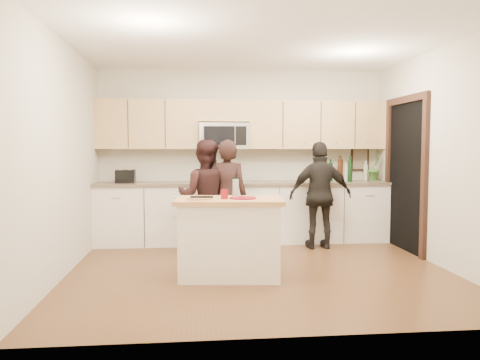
{
  "coord_description": "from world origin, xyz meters",
  "views": [
    {
      "loc": [
        -0.78,
        -5.48,
        1.47
      ],
      "look_at": [
        -0.2,
        0.35,
        1.06
      ],
      "focal_mm": 35.0,
      "sensor_mm": 36.0,
      "label": 1
    }
  ],
  "objects": [
    {
      "name": "floor",
      "position": [
        0.0,
        0.0,
        0.0
      ],
      "size": [
        4.5,
        4.5,
        0.0
      ],
      "primitive_type": "plane",
      "color": "#57331E",
      "rests_on": "ground"
    },
    {
      "name": "room_shell",
      "position": [
        0.0,
        0.0,
        1.73
      ],
      "size": [
        4.52,
        4.02,
        2.71
      ],
      "color": "beige",
      "rests_on": "ground"
    },
    {
      "name": "back_cabinetry",
      "position": [
        0.0,
        1.69,
        0.47
      ],
      "size": [
        4.5,
        0.66,
        0.94
      ],
      "color": "white",
      "rests_on": "ground"
    },
    {
      "name": "upper_cabinetry",
      "position": [
        0.03,
        1.83,
        1.84
      ],
      "size": [
        4.5,
        0.33,
        0.75
      ],
      "color": "tan",
      "rests_on": "ground"
    },
    {
      "name": "microwave",
      "position": [
        -0.31,
        1.8,
        1.65
      ],
      "size": [
        0.76,
        0.41,
        0.4
      ],
      "color": "silver",
      "rests_on": "ground"
    },
    {
      "name": "doorway",
      "position": [
        2.23,
        0.9,
        1.16
      ],
      "size": [
        0.06,
        1.25,
        2.2
      ],
      "color": "black",
      "rests_on": "ground"
    },
    {
      "name": "framed_picture",
      "position": [
        1.95,
        1.98,
        1.28
      ],
      "size": [
        0.3,
        0.03,
        0.38
      ],
      "color": "black",
      "rests_on": "ground"
    },
    {
      "name": "dish_towel",
      "position": [
        -0.95,
        1.5,
        0.8
      ],
      "size": [
        0.34,
        0.6,
        0.48
      ],
      "color": "white",
      "rests_on": "ground"
    },
    {
      "name": "island",
      "position": [
        -0.38,
        -0.26,
        0.45
      ],
      "size": [
        1.27,
        0.82,
        0.9
      ],
      "rotation": [
        0.0,
        0.0,
        -0.1
      ],
      "color": "white",
      "rests_on": "ground"
    },
    {
      "name": "red_plate",
      "position": [
        -0.23,
        -0.3,
        0.91
      ],
      "size": [
        0.3,
        0.3,
        0.02
      ],
      "primitive_type": "cylinder",
      "color": "maroon",
      "rests_on": "island"
    },
    {
      "name": "box_grater",
      "position": [
        -0.31,
        -0.23,
        1.03
      ],
      "size": [
        0.08,
        0.06,
        0.22
      ],
      "color": "silver",
      "rests_on": "red_plate"
    },
    {
      "name": "drink_glass",
      "position": [
        -0.44,
        -0.31,
        0.95
      ],
      "size": [
        0.08,
        0.08,
        0.11
      ],
      "primitive_type": "cylinder",
      "color": "maroon",
      "rests_on": "island"
    },
    {
      "name": "cutting_board",
      "position": [
        -0.71,
        -0.37,
        0.91
      ],
      "size": [
        0.28,
        0.2,
        0.02
      ],
      "primitive_type": "cube",
      "rotation": [
        0.0,
        0.0,
        -0.1
      ],
      "color": "tan",
      "rests_on": "island"
    },
    {
      "name": "tongs",
      "position": [
        -0.69,
        -0.35,
        0.93
      ],
      "size": [
        0.25,
        0.06,
        0.02
      ],
      "primitive_type": "cube",
      "rotation": [
        0.0,
        0.0,
        -0.1
      ],
      "color": "black",
      "rests_on": "cutting_board"
    },
    {
      "name": "knife",
      "position": [
        -0.77,
        -0.42,
        0.92
      ],
      "size": [
        0.19,
        0.04,
        0.01
      ],
      "primitive_type": "cube",
      "rotation": [
        0.0,
        0.0,
        -0.1
      ],
      "color": "silver",
      "rests_on": "cutting_board"
    },
    {
      "name": "toaster",
      "position": [
        -1.8,
        1.67,
        1.04
      ],
      "size": [
        0.28,
        0.2,
        0.2
      ],
      "color": "black",
      "rests_on": "back_cabinetry"
    },
    {
      "name": "bottle_cluster",
      "position": [
        1.62,
        1.73,
        1.12
      ],
      "size": [
        0.69,
        0.38,
        0.4
      ],
      "color": "black",
      "rests_on": "back_cabinetry"
    },
    {
      "name": "orchid",
      "position": [
        2.1,
        1.72,
        1.14
      ],
      "size": [
        0.28,
        0.27,
        0.41
      ],
      "primitive_type": "imported",
      "rotation": [
        0.0,
        0.0,
        0.49
      ],
      "color": "#41762F",
      "rests_on": "back_cabinetry"
    },
    {
      "name": "woman_left",
      "position": [
        -0.32,
        0.97,
        0.79
      ],
      "size": [
        0.62,
        0.45,
        1.58
      ],
      "primitive_type": "imported",
      "rotation": [
        0.0,
        0.0,
        3.01
      ],
      "color": "black",
      "rests_on": "ground"
    },
    {
      "name": "woman_center",
      "position": [
        -0.63,
        1.03,
        0.79
      ],
      "size": [
        0.85,
        0.7,
        1.58
      ],
      "primitive_type": "imported",
      "rotation": [
        0.0,
        0.0,
        3.0
      ],
      "color": "black",
      "rests_on": "ground"
    },
    {
      "name": "woman_right",
      "position": [
        1.06,
        1.13,
        0.78
      ],
      "size": [
        0.91,
        0.38,
        1.56
      ],
      "primitive_type": "imported",
      "rotation": [
        0.0,
        0.0,
        3.14
      ],
      "color": "black",
      "rests_on": "ground"
    }
  ]
}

